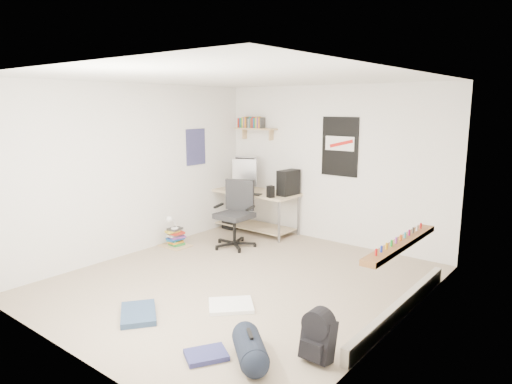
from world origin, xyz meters
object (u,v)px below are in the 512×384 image
Objects in this scene: office_chair at (234,216)px; desk at (255,211)px; backpack at (318,339)px; book_stack at (175,237)px; duffel_bag at (250,347)px.

desk is at bearing 90.91° from office_chair.
office_chair reaches higher than desk.
book_stack is (-3.46, 1.45, -0.05)m from backpack.
book_stack is (-0.75, -0.56, -0.34)m from office_chair.
book_stack is at bearing -161.46° from office_chair.
desk is at bearing 135.55° from backpack.
office_chair is (0.30, -0.89, 0.12)m from desk.
desk is at bearing 72.73° from book_stack.
backpack is 3.75m from book_stack.
book_stack is at bearing 156.74° from backpack.
office_chair is 3.30m from duffel_bag.
book_stack is (-0.45, -1.45, -0.22)m from desk.
duffel_bag is at bearing -64.54° from office_chair.
backpack is at bearing -54.48° from office_chair.
duffel_bag is at bearing -36.36° from desk.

